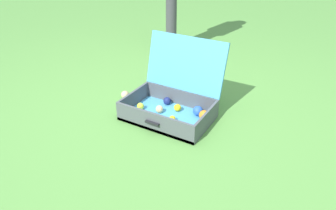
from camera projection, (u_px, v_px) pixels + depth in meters
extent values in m
plane|color=#569342|center=(163.00, 116.00, 2.42)|extent=(16.00, 16.00, 0.00)
cube|color=#4799C6|center=(168.00, 117.00, 2.38)|extent=(0.65, 0.42, 0.03)
cube|color=#4C5156|center=(134.00, 100.00, 2.49)|extent=(0.02, 0.42, 0.15)
cube|color=#4C5156|center=(206.00, 121.00, 2.21)|extent=(0.02, 0.42, 0.15)
cube|color=#4C5156|center=(154.00, 122.00, 2.20)|extent=(0.61, 0.02, 0.15)
cube|color=#4C5156|center=(181.00, 99.00, 2.50)|extent=(0.61, 0.02, 0.15)
cube|color=#4799C6|center=(185.00, 64.00, 2.41)|extent=(0.65, 0.13, 0.41)
cube|color=black|center=(152.00, 123.00, 2.18)|extent=(0.11, 0.02, 0.02)
sphere|color=#D1B784|center=(159.00, 109.00, 2.40)|extent=(0.06, 0.06, 0.06)
sphere|color=blue|center=(198.00, 111.00, 2.36)|extent=(0.08, 0.08, 0.08)
sphere|color=orange|center=(204.00, 115.00, 2.30)|extent=(0.08, 0.08, 0.08)
sphere|color=navy|center=(167.00, 101.00, 2.51)|extent=(0.06, 0.06, 0.06)
sphere|color=navy|center=(142.00, 118.00, 2.30)|extent=(0.05, 0.05, 0.05)
sphere|color=yellow|center=(172.00, 119.00, 2.29)|extent=(0.05, 0.05, 0.05)
sphere|color=white|center=(164.00, 120.00, 2.26)|extent=(0.06, 0.06, 0.06)
sphere|color=yellow|center=(178.00, 108.00, 2.42)|extent=(0.06, 0.06, 0.06)
sphere|color=#CCDB38|center=(140.00, 106.00, 2.44)|extent=(0.06, 0.06, 0.06)
sphere|color=yellow|center=(152.00, 116.00, 2.31)|extent=(0.06, 0.06, 0.06)
sphere|color=#D1B784|center=(125.00, 95.00, 2.65)|extent=(0.07, 0.07, 0.07)
cylinder|color=#3D3D42|center=(172.00, 8.00, 3.57)|extent=(0.12, 0.12, 0.94)
cylinder|color=#3D3D42|center=(171.00, 12.00, 3.41)|extent=(0.12, 0.12, 0.94)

